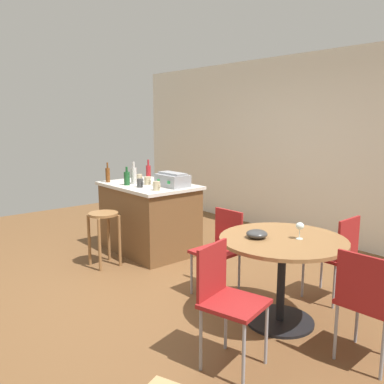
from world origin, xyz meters
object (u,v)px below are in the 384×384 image
cup_2 (139,177)px  cup_3 (148,181)px  bottle_2 (134,175)px  folding_chair_far (220,246)px  wooden_stool (104,226)px  cup_0 (140,183)px  folding_chair_right (368,299)px  bottle_0 (148,173)px  bottle_1 (127,178)px  dining_table (282,258)px  toolbox (172,180)px  bottle_3 (108,175)px  kitchen_island (149,217)px  folding_chair_left (226,295)px  folding_chair_near (336,251)px  wine_glass (300,227)px  cup_1 (157,186)px  serving_bowl (257,234)px

cup_2 → cup_3: cup_3 is taller
bottle_2 → folding_chair_far: bearing=-3.0°
wooden_stool → cup_0: bearing=87.8°
folding_chair_far → folding_chair_right: size_ratio=0.99×
bottle_0 → bottle_1: (0.14, -0.43, -0.02)m
folding_chair_far → dining_table: bearing=-2.7°
toolbox → bottle_0: size_ratio=1.44×
bottle_1 → bottle_3: 0.39m
kitchen_island → wooden_stool: size_ratio=1.96×
folding_chair_left → toolbox: bearing=151.2°
wooden_stool → folding_chair_near: bearing=28.3°
folding_chair_left → bottle_1: bearing=163.0°
cup_3 → wine_glass: cup_3 is taller
dining_table → folding_chair_left: folding_chair_left is taller
folding_chair_left → bottle_0: bottle_0 is taller
toolbox → cup_1: bearing=-71.1°
folding_chair_right → toolbox: size_ratio=2.02×
wooden_stool → serving_bowl: bearing=8.7°
folding_chair_far → folding_chair_right: folding_chair_right is taller
cup_1 → folding_chair_right: bearing=-2.0°
toolbox → wine_glass: bearing=-7.9°
dining_table → cup_1: size_ratio=8.68×
bottle_1 → kitchen_island: bearing=66.7°
bottle_1 → bottle_3: size_ratio=0.89×
dining_table → folding_chair_far: bearing=177.3°
folding_chair_right → bottle_3: 3.70m
bottle_1 → wine_glass: size_ratio=1.67×
folding_chair_left → cup_3: cup_3 is taller
toolbox → folding_chair_right: bearing=-8.5°
folding_chair_right → kitchen_island: bearing=174.6°
folding_chair_right → bottle_3: bottle_3 is taller
folding_chair_near → cup_3: size_ratio=6.82×
dining_table → cup_3: cup_3 is taller
serving_bowl → cup_2: bearing=169.0°
kitchen_island → dining_table: 2.40m
folding_chair_near → bottle_3: (-2.94, -0.83, 0.52)m
folding_chair_left → cup_2: size_ratio=7.68×
wooden_stool → cup_3: size_ratio=5.30×
folding_chair_far → cup_0: cup_0 is taller
cup_1 → serving_bowl: cup_1 is taller
bottle_3 → cup_3: size_ratio=2.16×
wooden_stool → bottle_0: bearing=112.5°
toolbox → cup_0: bearing=-120.8°
kitchen_island → toolbox: toolbox is taller
folding_chair_near → bottle_1: 2.72m
cup_3 → serving_bowl: bearing=-10.1°
kitchen_island → bottle_3: bearing=-146.6°
wine_glass → serving_bowl: (-0.25, -0.25, -0.07)m
folding_chair_near → bottle_0: bearing=-173.0°
toolbox → cup_3: 0.37m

